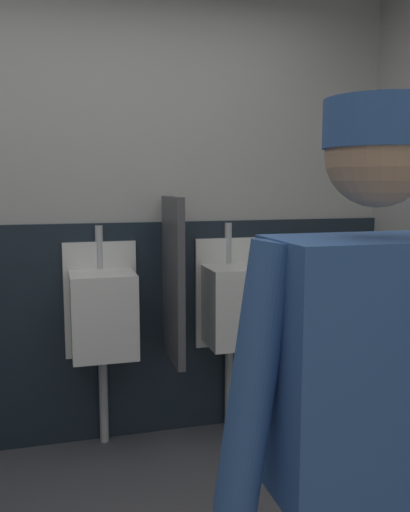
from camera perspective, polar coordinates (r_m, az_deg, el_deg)
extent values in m
cube|color=#B2B2AD|center=(3.12, -11.22, 5.07)|extent=(4.06, 0.12, 2.67)
cube|color=#19232D|center=(3.16, -10.77, -7.96)|extent=(3.46, 0.03, 1.25)
cube|color=white|center=(3.10, -10.98, -4.48)|extent=(0.40, 0.05, 0.65)
cube|color=white|center=(2.94, -10.67, -6.11)|extent=(0.34, 0.30, 0.45)
cylinder|color=#B7BABF|center=(3.04, -11.11, 0.93)|extent=(0.04, 0.04, 0.24)
cylinder|color=#B7BABF|center=(3.22, -10.66, -14.25)|extent=(0.05, 0.05, 0.55)
cube|color=white|center=(3.24, 2.37, -3.79)|extent=(0.40, 0.05, 0.65)
cube|color=white|center=(3.09, 3.35, -5.30)|extent=(0.34, 0.30, 0.45)
cylinder|color=#B7BABF|center=(3.19, 2.46, 1.38)|extent=(0.04, 0.04, 0.24)
cylinder|color=#B7BABF|center=(3.36, 2.54, -13.17)|extent=(0.05, 0.05, 0.55)
cube|color=#4C4C51|center=(2.93, -3.38, -2.54)|extent=(0.04, 0.40, 0.90)
cube|color=#335999|center=(1.21, 17.01, -10.81)|extent=(0.43, 0.24, 0.54)
cylinder|color=#335999|center=(1.10, 5.19, -12.80)|extent=(0.17, 0.09, 0.56)
sphere|color=tan|center=(1.15, 17.87, 10.22)|extent=(0.21, 0.21, 0.21)
cylinder|color=#335999|center=(1.15, 17.99, 13.13)|extent=(0.22, 0.22, 0.10)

